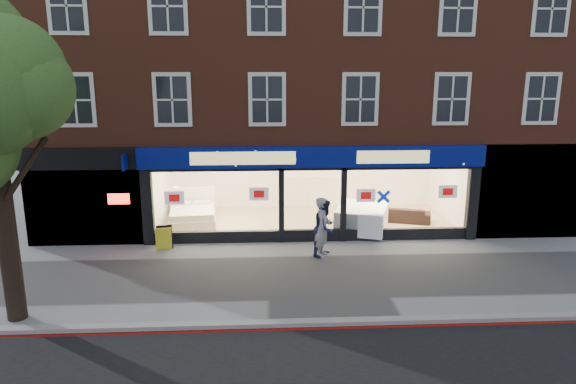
{
  "coord_description": "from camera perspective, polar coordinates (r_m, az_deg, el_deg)",
  "views": [
    {
      "loc": [
        -1.7,
        -13.62,
        5.68
      ],
      "look_at": [
        -0.86,
        2.5,
        1.87
      ],
      "focal_mm": 32.0,
      "sensor_mm": 36.0,
      "label": 1
    }
  ],
  "objects": [
    {
      "name": "mattress_stack",
      "position": [
        18.71,
        8.21,
        -2.87
      ],
      "size": [
        2.29,
        2.56,
        0.84
      ],
      "rotation": [
        0.0,
        0.0,
        -0.33
      ],
      "color": "white",
      "rests_on": "showroom_floor"
    },
    {
      "name": "a_board",
      "position": [
        17.21,
        -13.6,
        -4.98
      ],
      "size": [
        0.58,
        0.43,
        0.8
      ],
      "primitive_type": "cube",
      "rotation": [
        0.0,
        0.0,
        0.21
      ],
      "color": "yellow",
      "rests_on": "ground"
    },
    {
      "name": "ground",
      "position": [
        14.86,
        3.86,
        -9.23
      ],
      "size": [
        120.0,
        120.0,
        0.0
      ],
      "primitive_type": "plane",
      "color": "gray",
      "rests_on": "ground"
    },
    {
      "name": "bedside_table",
      "position": [
        20.96,
        -12.23,
        -1.69
      ],
      "size": [
        0.57,
        0.57,
        0.55
      ],
      "primitive_type": "cube",
      "rotation": [
        0.0,
        0.0,
        0.34
      ],
      "color": "brown",
      "rests_on": "showroom_floor"
    },
    {
      "name": "pedestrian_blue",
      "position": [
        16.15,
        4.11,
        -3.94
      ],
      "size": [
        1.08,
        1.12,
        1.82
      ],
      "primitive_type": "imported",
      "rotation": [
        0.0,
        0.0,
        0.95
      ],
      "color": "#1A1E49",
      "rests_on": "ground"
    },
    {
      "name": "pedestrian_grey",
      "position": [
        16.06,
        3.87,
        -3.9
      ],
      "size": [
        0.66,
        0.8,
        1.89
      ],
      "primitive_type": "imported",
      "rotation": [
        0.0,
        0.0,
        1.23
      ],
      "color": "#929599",
      "rests_on": "ground"
    },
    {
      "name": "kerb_stone",
      "position": [
        12.23,
        5.51,
        -14.16
      ],
      "size": [
        60.0,
        0.25,
        0.12
      ],
      "primitive_type": "cube",
      "color": "gray",
      "rests_on": "ground"
    },
    {
      "name": "sofa",
      "position": [
        20.0,
        12.8,
        -2.43
      ],
      "size": [
        2.06,
        1.28,
        0.56
      ],
      "primitive_type": "imported",
      "rotation": [
        0.0,
        0.0,
        2.85
      ],
      "color": "black",
      "rests_on": "showroom_floor"
    },
    {
      "name": "kerb_line",
      "position": [
        12.08,
        5.65,
        -14.82
      ],
      "size": [
        60.0,
        0.1,
        0.01
      ],
      "primitive_type": "cube",
      "color": "#8C0A07",
      "rests_on": "ground"
    },
    {
      "name": "display_bed",
      "position": [
        19.62,
        -10.55,
        -2.48
      ],
      "size": [
        1.91,
        2.24,
        1.17
      ],
      "rotation": [
        0.0,
        0.0,
        0.1
      ],
      "color": "silver",
      "rests_on": "showroom_floor"
    },
    {
      "name": "building",
      "position": [
        20.65,
        1.76,
        16.02
      ],
      "size": [
        19.0,
        8.26,
        10.3
      ],
      "color": "brown",
      "rests_on": "ground"
    },
    {
      "name": "showroom_floor",
      "position": [
        19.77,
        2.07,
        -3.28
      ],
      "size": [
        11.0,
        4.5,
        0.1
      ],
      "primitive_type": "cube",
      "color": "tan",
      "rests_on": "ground"
    }
  ]
}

